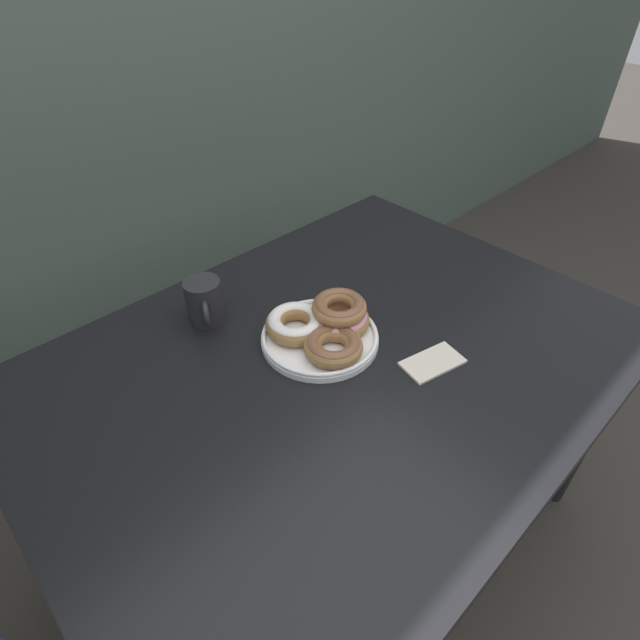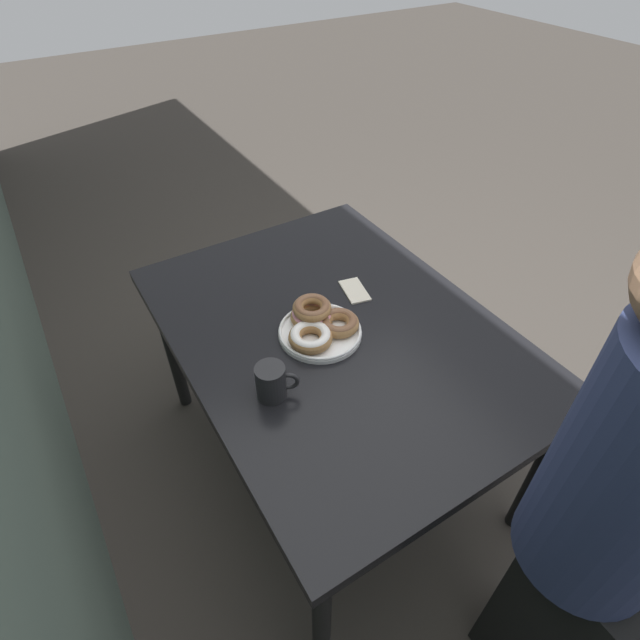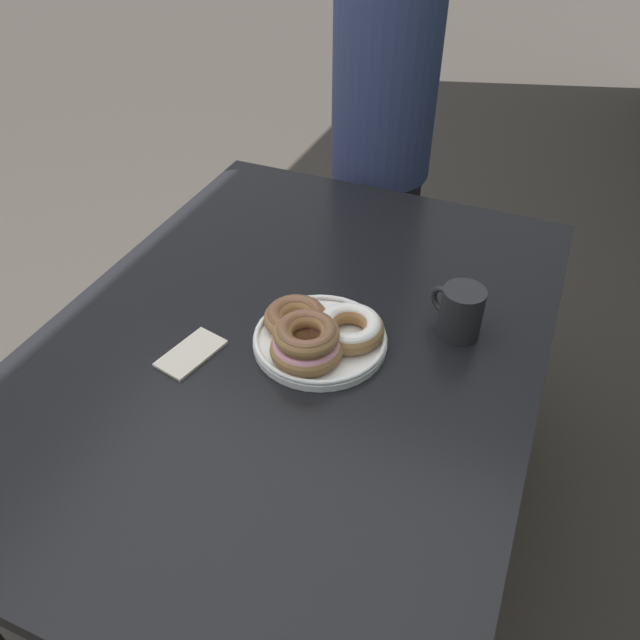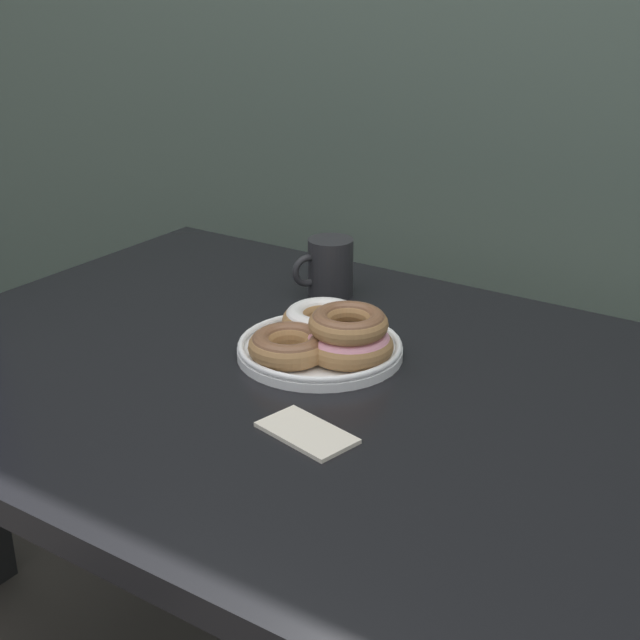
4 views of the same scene
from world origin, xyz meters
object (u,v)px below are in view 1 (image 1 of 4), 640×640
dining_table (338,375)px  coffee_mug (204,301)px  donut_plate (324,327)px  napkin (432,362)px

dining_table → coffee_mug: bearing=114.8°
dining_table → coffee_mug: size_ratio=11.47×
donut_plate → napkin: size_ratio=2.02×
dining_table → donut_plate: donut_plate is taller
dining_table → donut_plate: bearing=80.0°
dining_table → donut_plate: 0.11m
dining_table → napkin: 0.21m
napkin → donut_plate: bearing=117.6°
donut_plate → napkin: (0.11, -0.21, -0.03)m
donut_plate → coffee_mug: size_ratio=2.57×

